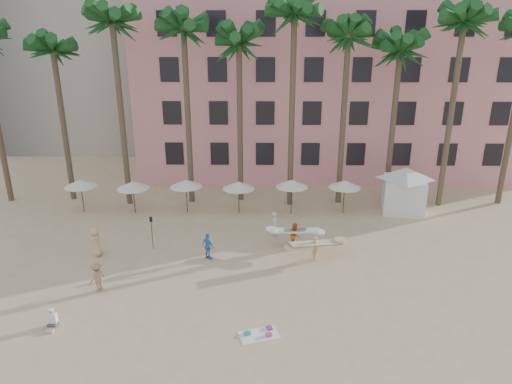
{
  "coord_description": "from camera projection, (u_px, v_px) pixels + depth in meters",
  "views": [
    {
      "loc": [
        0.8,
        -20.07,
        13.19
      ],
      "look_at": [
        0.41,
        6.0,
        4.0
      ],
      "focal_mm": 32.0,
      "sensor_mm": 36.0,
      "label": 1
    }
  ],
  "objects": [
    {
      "name": "paddle",
      "position": [
        152.0,
        229.0,
        28.83
      ],
      "size": [
        0.18,
        0.04,
        2.23
      ],
      "color": "black",
      "rests_on": "ground"
    },
    {
      "name": "palm_row",
      "position": [
        259.0,
        35.0,
        33.14
      ],
      "size": [
        44.4,
        5.4,
        16.3
      ],
      "color": "brown",
      "rests_on": "ground"
    },
    {
      "name": "cabana",
      "position": [
        404.0,
        185.0,
        34.9
      ],
      "size": [
        5.25,
        5.25,
        3.5
      ],
      "color": "silver",
      "rests_on": "ground"
    },
    {
      "name": "umbrella_row",
      "position": [
        212.0,
        184.0,
        34.37
      ],
      "size": [
        22.5,
        2.7,
        2.73
      ],
      "color": "#332B23",
      "rests_on": "ground"
    },
    {
      "name": "pink_hotel",
      "position": [
        326.0,
        87.0,
        45.08
      ],
      "size": [
        35.0,
        14.0,
        16.0
      ],
      "primitive_type": "cube",
      "color": "pink",
      "rests_on": "ground"
    },
    {
      "name": "carrier_yellow",
      "position": [
        316.0,
        246.0,
        27.62
      ],
      "size": [
        3.37,
        1.81,
        1.56
      ],
      "color": "tan",
      "rests_on": "ground"
    },
    {
      "name": "ground",
      "position": [
        246.0,
        305.0,
        23.32
      ],
      "size": [
        120.0,
        120.0,
        0.0
      ],
      "primitive_type": "plane",
      "color": "#D1B789",
      "rests_on": "ground"
    },
    {
      "name": "seated_man",
      "position": [
        52.0,
        321.0,
        21.42
      ],
      "size": [
        0.41,
        0.72,
        0.94
      ],
      "color": "#3F3F4C",
      "rests_on": "ground"
    },
    {
      "name": "carrier_white",
      "position": [
        295.0,
        234.0,
        29.3
      ],
      "size": [
        3.12,
        1.13,
        1.65
      ],
      "color": "orange",
      "rests_on": "ground"
    },
    {
      "name": "beach_towel",
      "position": [
        260.0,
        334.0,
        21.01
      ],
      "size": [
        2.02,
        1.5,
        0.14
      ],
      "color": "white",
      "rests_on": "ground"
    },
    {
      "name": "beachgoers",
      "position": [
        150.0,
        250.0,
        27.14
      ],
      "size": [
        11.85,
        8.01,
        1.89
      ],
      "color": "#AB7D5B",
      "rests_on": "ground"
    }
  ]
}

